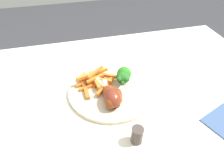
{
  "coord_description": "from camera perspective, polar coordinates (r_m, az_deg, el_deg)",
  "views": [
    {
      "loc": [
        -0.1,
        -0.47,
        1.17
      ],
      "look_at": [
        0.02,
        -0.0,
        0.75
      ],
      "focal_mm": 32.85,
      "sensor_mm": 36.0,
      "label": 1
    }
  ],
  "objects": [
    {
      "name": "broccoli_floret_middle",
      "position": [
        0.64,
        3.45,
        2.66
      ],
      "size": [
        0.05,
        0.05,
        0.06
      ],
      "color": "#8CAF5D",
      "rests_on": "dinner_plate"
    },
    {
      "name": "chicken_drumstick_extra",
      "position": [
        0.6,
        -0.2,
        -2.68
      ],
      "size": [
        0.07,
        0.14,
        0.04
      ],
      "color": "#621F0B",
      "rests_on": "dinner_plate"
    },
    {
      "name": "broccoli_floret_front",
      "position": [
        0.63,
        3.07,
        1.46
      ],
      "size": [
        0.04,
        0.04,
        0.06
      ],
      "color": "#92A24D",
      "rests_on": "dinner_plate"
    },
    {
      "name": "chicken_drumstick_far",
      "position": [
        0.59,
        0.01,
        -3.55
      ],
      "size": [
        0.05,
        0.12,
        0.05
      ],
      "color": "#501A10",
      "rests_on": "dinner_plate"
    },
    {
      "name": "chicken_drumstick_near",
      "position": [
        0.59,
        0.68,
        -3.74
      ],
      "size": [
        0.1,
        0.11,
        0.04
      ],
      "color": "#531C0B",
      "rests_on": "dinner_plate"
    },
    {
      "name": "pepper_shaker",
      "position": [
        0.52,
        7.01,
        -13.92
      ],
      "size": [
        0.03,
        0.03,
        0.05
      ],
      "primitive_type": "cylinder",
      "color": "#423833",
      "rests_on": "dining_table"
    },
    {
      "name": "dinner_plate",
      "position": [
        0.65,
        -0.0,
        -1.73
      ],
      "size": [
        0.28,
        0.28,
        0.01
      ],
      "primitive_type": "cylinder",
      "color": "beige",
      "rests_on": "dining_table"
    },
    {
      "name": "carrot_fries_pile",
      "position": [
        0.66,
        -4.89,
        0.88
      ],
      "size": [
        0.16,
        0.13,
        0.04
      ],
      "color": "orange",
      "rests_on": "dinner_plate"
    },
    {
      "name": "dining_table",
      "position": [
        0.73,
        -1.72,
        -8.36
      ],
      "size": [
        1.2,
        0.72,
        0.72
      ],
      "color": "silver",
      "rests_on": "ground_plane"
    }
  ]
}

